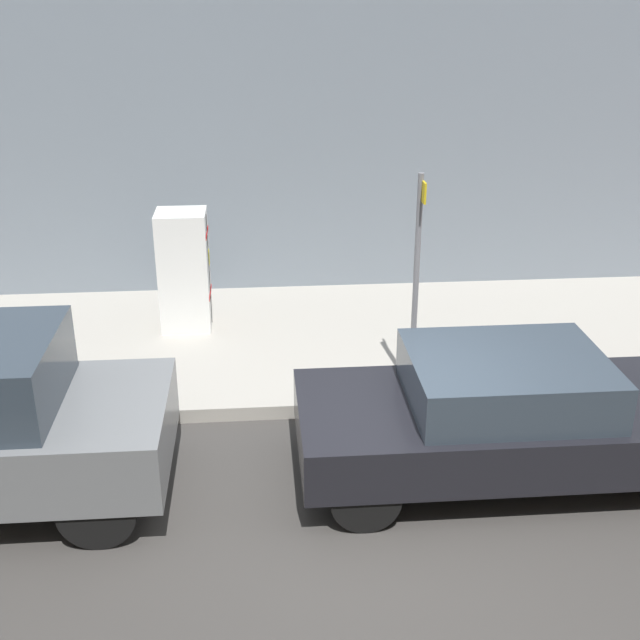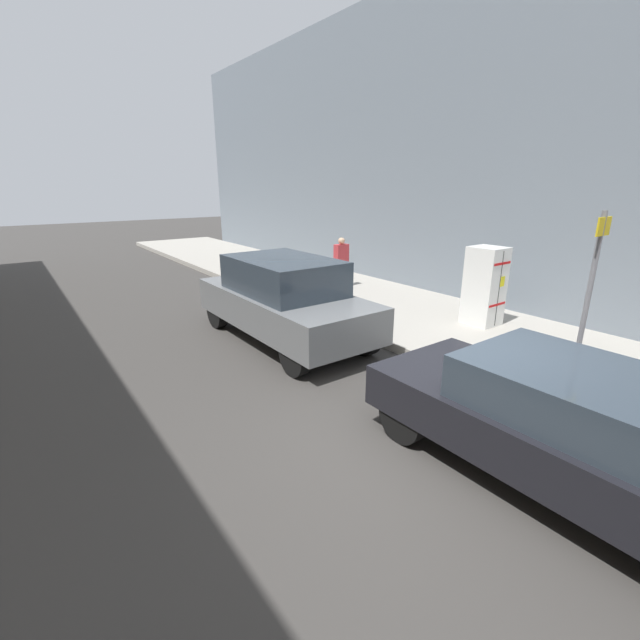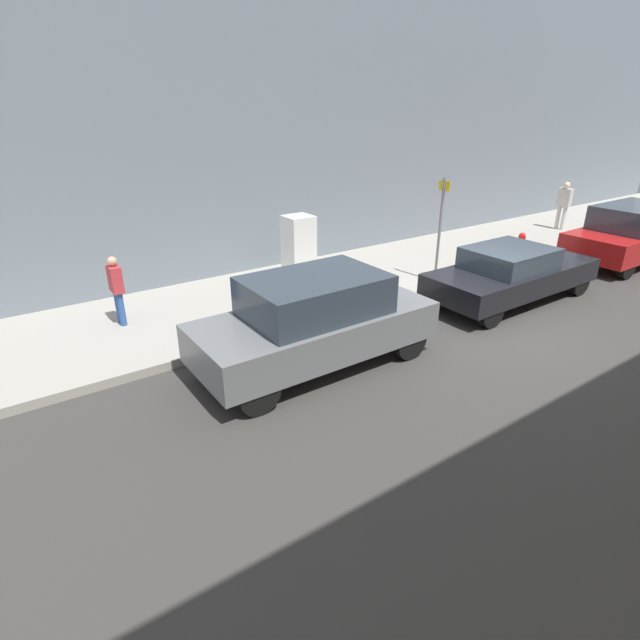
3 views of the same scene
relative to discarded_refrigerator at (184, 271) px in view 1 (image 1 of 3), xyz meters
The scene contains 7 objects.
ground_plane 5.07m from the discarded_refrigerator, 27.14° to the left, with size 80.00×80.00×0.00m, color #383533.
sidewalk_slab 2.51m from the discarded_refrigerator, 77.42° to the left, with size 4.09×44.00×0.18m, color #9E998E.
building_facade_near 4.54m from the discarded_refrigerator, 135.59° to the left, with size 1.54×39.60×8.47m, color slate.
discarded_refrigerator is the anchor object (origin of this frame).
manhole_cover 3.76m from the discarded_refrigerator, 59.90° to the left, with size 0.70×0.70×0.02m, color #47443F.
street_sign_post 3.70m from the discarded_refrigerator, 53.46° to the left, with size 0.36×0.07×2.71m.
parked_sedan_dark 5.40m from the discarded_refrigerator, 43.68° to the left, with size 1.82×4.73×1.39m.
Camera 1 is at (6.58, -1.21, 4.87)m, focal length 45.00 mm.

